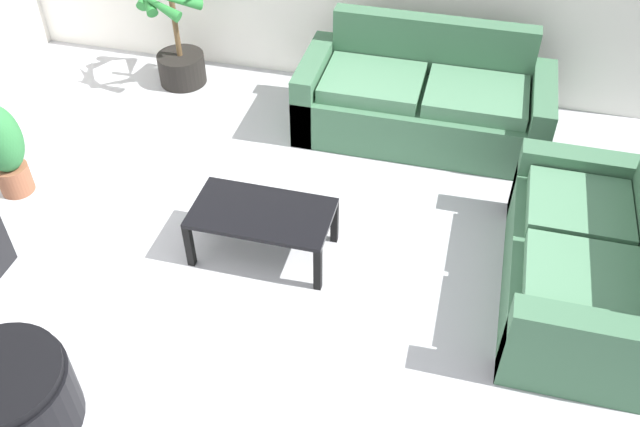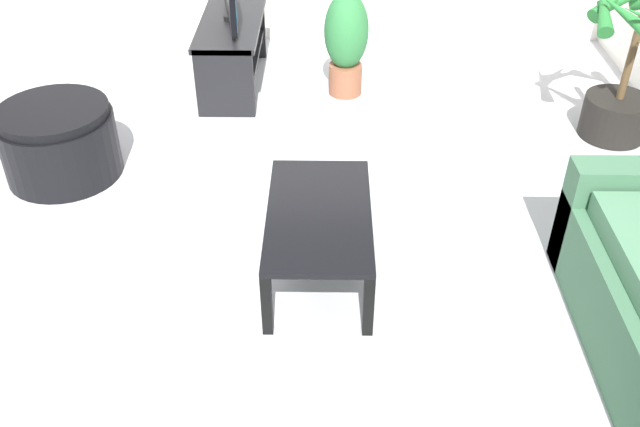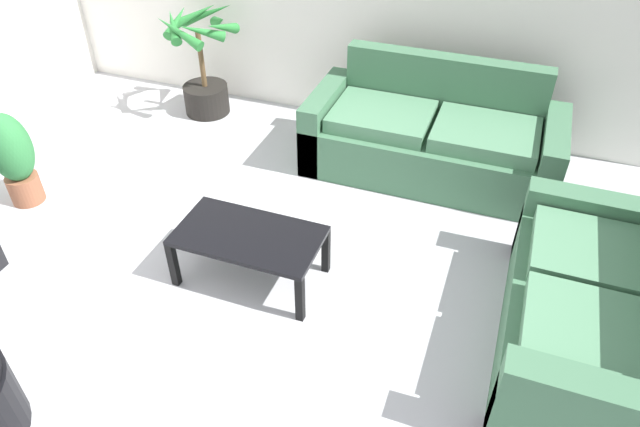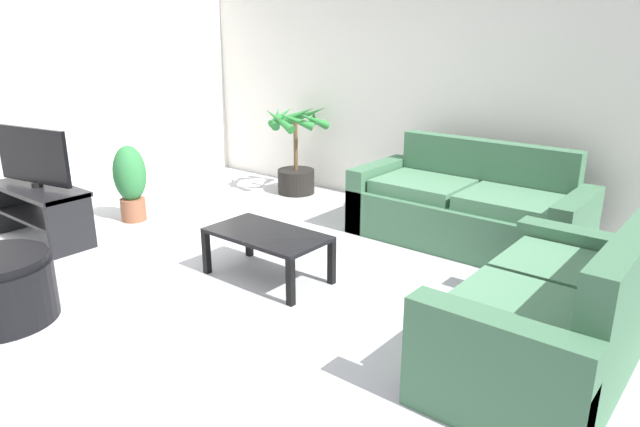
{
  "view_description": "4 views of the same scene",
  "coord_description": "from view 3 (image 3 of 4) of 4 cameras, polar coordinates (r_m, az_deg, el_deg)",
  "views": [
    {
      "loc": [
        4.32,
        0.26,
        2.85
      ],
      "look_at": [
        0.6,
        0.72,
        0.63
      ],
      "focal_mm": 38.48,
      "sensor_mm": 36.0,
      "label": 1
    },
    {
      "loc": [
        1.92,
        -2.15,
        2.89
      ],
      "look_at": [
        0.13,
        0.58,
        0.55
      ],
      "focal_mm": 27.42,
      "sensor_mm": 36.0,
      "label": 2
    },
    {
      "loc": [
        3.26,
        -0.83,
        2.7
      ],
      "look_at": [
        0.44,
        0.49,
        0.68
      ],
      "focal_mm": 28.91,
      "sensor_mm": 36.0,
      "label": 3
    },
    {
      "loc": [
        1.46,
        -2.28,
        2.43
      ],
      "look_at": [
        0.35,
        0.88,
        0.54
      ],
      "focal_mm": 34.89,
      "sensor_mm": 36.0,
      "label": 4
    }
  ],
  "objects": [
    {
      "name": "wall_back",
      "position": [
        5.21,
        24.58,
        15.08
      ],
      "size": [
        6.0,
        0.06,
        2.7
      ],
      "primitive_type": "cube",
      "color": "silver",
      "rests_on": "ground"
    },
    {
      "name": "coffee_table",
      "position": [
        3.67,
        2.02,
        -6.69
      ],
      "size": [
        1.03,
        0.57,
        0.41
      ],
      "color": "black",
      "rests_on": "ground"
    },
    {
      "name": "couch_main",
      "position": [
        4.52,
        24.55,
        -2.46
      ],
      "size": [
        2.25,
        0.9,
        0.9
      ],
      "color": "red",
      "rests_on": "ground"
    },
    {
      "name": "couch_loveseat",
      "position": [
        3.01,
        20.39,
        -23.17
      ],
      "size": [
        0.9,
        1.69,
        0.9
      ],
      "color": "red",
      "rests_on": "ground"
    },
    {
      "name": "area_rug",
      "position": [
        3.87,
        0.57,
        -11.17
      ],
      "size": [
        2.2,
        1.7,
        0.01
      ],
      "primitive_type": "cube",
      "color": "#513323",
      "rests_on": "ground"
    },
    {
      "name": "wall_left",
      "position": [
        6.46,
        -18.12,
        19.4
      ],
      "size": [
        0.06,
        6.0,
        2.7
      ],
      "primitive_type": "cube",
      "color": "silver",
      "rests_on": "ground"
    },
    {
      "name": "ottoman",
      "position": [
        5.04,
        -24.27,
        0.49
      ],
      "size": [
        0.61,
        0.61,
        0.48
      ],
      "color": "black",
      "rests_on": "ground"
    },
    {
      "name": "potted_palm",
      "position": [
        5.97,
        11.6,
        12.32
      ],
      "size": [
        0.72,
        0.72,
        1.31
      ],
      "color": "black",
      "rests_on": "ground"
    },
    {
      "name": "tv_stand",
      "position": [
        5.9,
        -20.33,
        7.0
      ],
      "size": [
        1.1,
        0.45,
        0.49
      ],
      "color": "black",
      "rests_on": "ground"
    },
    {
      "name": "ground_plane",
      "position": [
        4.32,
        -8.4,
        -6.22
      ],
      "size": [
        6.6,
        6.6,
        0.0
      ],
      "primitive_type": "plane",
      "color": "#B2B2B7"
    },
    {
      "name": "tv",
      "position": [
        5.72,
        -21.23,
        11.31
      ],
      "size": [
        0.97,
        0.22,
        0.59
      ],
      "color": "black",
      "rests_on": "tv_stand"
    }
  ]
}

